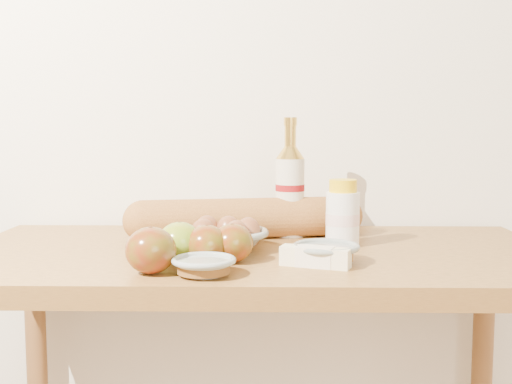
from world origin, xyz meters
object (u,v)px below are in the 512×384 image
bourbon_bottle (290,188)px  baguette (246,218)px  table (256,309)px  cream_bottle (343,215)px  egg_bowl (223,237)px

bourbon_bottle → baguette: 0.12m
bourbon_bottle → table: bearing=-137.6°
table → baguette: baguette is taller
cream_bottle → baguette: size_ratio=0.25×
cream_bottle → egg_bowl: cream_bottle is taller
bourbon_bottle → cream_bottle: (0.11, -0.11, -0.04)m
table → bourbon_bottle: (0.07, 0.15, 0.23)m
table → egg_bowl: size_ratio=5.26×
cream_bottle → baguette: (-0.20, 0.08, -0.02)m
bourbon_bottle → egg_bowl: 0.23m
egg_bowl → baguette: baguette is taller
table → bourbon_bottle: 0.29m
cream_bottle → egg_bowl: 0.25m
baguette → table: bearing=-89.1°
bourbon_bottle → cream_bottle: 0.16m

